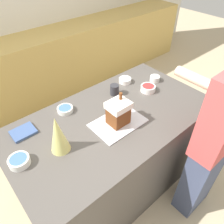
% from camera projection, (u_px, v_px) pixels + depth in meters
% --- Properties ---
extents(ground_plane, '(12.00, 12.00, 0.00)m').
position_uv_depth(ground_plane, '(112.00, 178.00, 2.35)').
color(ground_plane, '#C6B28E').
extents(wall_back, '(8.00, 0.05, 2.60)m').
position_uv_depth(wall_back, '(0.00, 6.00, 2.77)').
color(wall_back, white).
rests_on(wall_back, ground_plane).
extents(back_cabinet_block, '(6.00, 0.60, 0.95)m').
position_uv_depth(back_cabinet_block, '(27.00, 73.00, 3.12)').
color(back_cabinet_block, tan).
rests_on(back_cabinet_block, ground_plane).
extents(kitchen_island, '(1.73, 0.94, 0.89)m').
position_uv_depth(kitchen_island, '(112.00, 152.00, 2.06)').
color(kitchen_island, '#514C47').
rests_on(kitchen_island, ground_plane).
extents(baking_tray, '(0.41, 0.28, 0.01)m').
position_uv_depth(baking_tray, '(118.00, 123.00, 1.72)').
color(baking_tray, silver).
rests_on(baking_tray, kitchen_island).
extents(gingerbread_house, '(0.17, 0.14, 0.25)m').
position_uv_depth(gingerbread_house, '(118.00, 112.00, 1.65)').
color(gingerbread_house, brown).
rests_on(gingerbread_house, baking_tray).
extents(decorative_tree, '(0.13, 0.13, 0.29)m').
position_uv_depth(decorative_tree, '(58.00, 134.00, 1.43)').
color(decorative_tree, '#DBD675').
rests_on(decorative_tree, kitchen_island).
extents(candy_bowl_near_tray_left, '(0.12, 0.12, 0.04)m').
position_uv_depth(candy_bowl_near_tray_left, '(125.00, 80.00, 2.16)').
color(candy_bowl_near_tray_left, white).
rests_on(candy_bowl_near_tray_left, kitchen_island).
extents(candy_bowl_front_corner, '(0.10, 0.10, 0.05)m').
position_uv_depth(candy_bowl_front_corner, '(155.00, 78.00, 2.18)').
color(candy_bowl_front_corner, silver).
rests_on(candy_bowl_front_corner, kitchen_island).
extents(candy_bowl_far_right, '(0.14, 0.14, 0.05)m').
position_uv_depth(candy_bowl_far_right, '(148.00, 88.00, 2.04)').
color(candy_bowl_far_right, white).
rests_on(candy_bowl_far_right, kitchen_island).
extents(candy_bowl_center_rear, '(0.13, 0.13, 0.04)m').
position_uv_depth(candy_bowl_center_rear, '(65.00, 109.00, 1.82)').
color(candy_bowl_center_rear, white).
rests_on(candy_bowl_center_rear, kitchen_island).
extents(candy_bowl_behind_tray, '(0.14, 0.14, 0.05)m').
position_uv_depth(candy_bowl_behind_tray, '(19.00, 161.00, 1.41)').
color(candy_bowl_behind_tray, white).
rests_on(candy_bowl_behind_tray, kitchen_island).
extents(cookbook, '(0.17, 0.14, 0.02)m').
position_uv_depth(cookbook, '(23.00, 132.00, 1.64)').
color(cookbook, '#3F598C').
rests_on(cookbook, kitchen_island).
extents(mug, '(0.08, 0.08, 0.10)m').
position_uv_depth(mug, '(114.00, 90.00, 1.99)').
color(mug, '#2D2D33').
rests_on(mug, kitchen_island).
extents(person, '(0.44, 0.55, 1.67)m').
position_uv_depth(person, '(215.00, 142.00, 1.61)').
color(person, '#424C6B').
rests_on(person, ground_plane).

